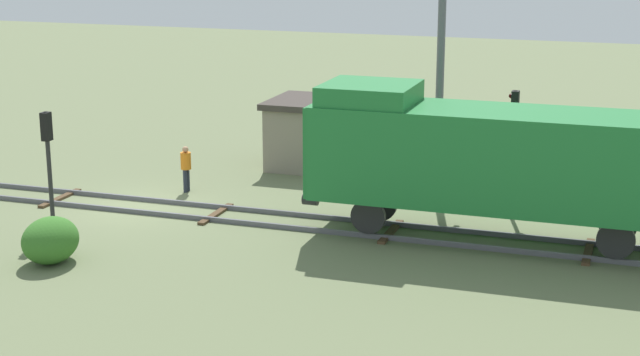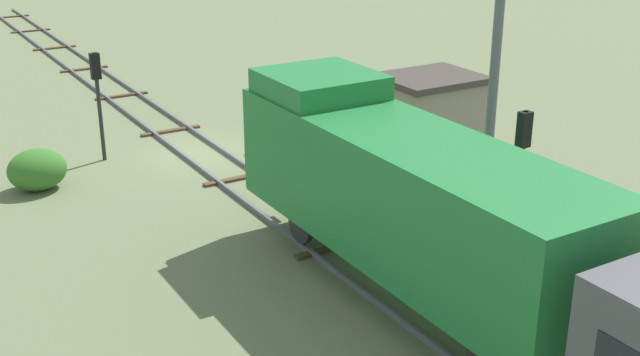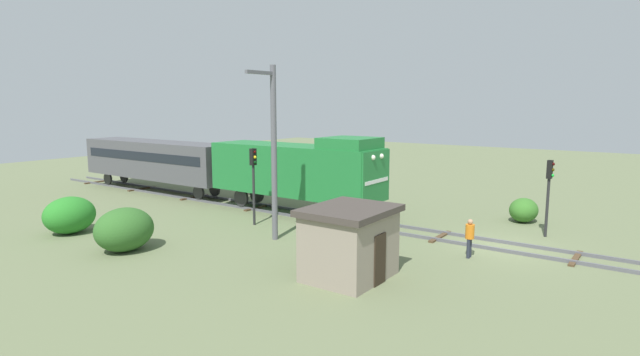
{
  "view_description": "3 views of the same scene",
  "coord_description": "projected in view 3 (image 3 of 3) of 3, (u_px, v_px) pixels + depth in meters",
  "views": [
    {
      "loc": [
        28.78,
        16.51,
        9.56
      ],
      "look_at": [
        1.36,
        7.2,
        1.98
      ],
      "focal_mm": 55.0,
      "sensor_mm": 36.0,
      "label": 1
    },
    {
      "loc": [
        10.47,
        25.77,
        9.68
      ],
      "look_at": [
        0.83,
        9.76,
        2.46
      ],
      "focal_mm": 45.0,
      "sensor_mm": 36.0,
      "label": 2
    },
    {
      "loc": [
        -23.07,
        -6.04,
        6.58
      ],
      "look_at": [
        1.0,
        11.08,
        2.17
      ],
      "focal_mm": 28.0,
      "sensor_mm": 36.0,
      "label": 3
    }
  ],
  "objects": [
    {
      "name": "passenger_car_leading",
      "position": [
        156.0,
        159.0,
        37.2
      ],
      "size": [
        2.84,
        14.0,
        3.66
      ],
      "color": "#4C4C51",
      "rests_on": "railway_track"
    },
    {
      "name": "bush_far",
      "position": [
        70.0,
        215.0,
        25.46
      ],
      "size": [
        2.6,
        2.13,
        1.89
      ],
      "primitive_type": "ellipsoid",
      "color": "#287B26",
      "rests_on": "ground"
    },
    {
      "name": "traffic_signal_near",
      "position": [
        549.0,
        184.0,
        24.52
      ],
      "size": [
        0.32,
        0.34,
        3.85
      ],
      "color": "#262628",
      "rests_on": "ground"
    },
    {
      "name": "locomotive",
      "position": [
        297.0,
        169.0,
        29.51
      ],
      "size": [
        2.9,
        11.6,
        4.6
      ],
      "color": "#1E7233",
      "rests_on": "railway_track"
    },
    {
      "name": "bush_mid",
      "position": [
        303.0,
        174.0,
        41.03
      ],
      "size": [
        2.28,
        1.86,
        1.66
      ],
      "primitive_type": "ellipsoid",
      "color": "#267E26",
      "rests_on": "ground"
    },
    {
      "name": "worker_near_track",
      "position": [
        470.0,
        235.0,
        21.38
      ],
      "size": [
        0.38,
        0.38,
        1.7
      ],
      "rotation": [
        0.0,
        0.0,
        3.58
      ],
      "color": "#262B38",
      "rests_on": "ground"
    },
    {
      "name": "bush_near",
      "position": [
        124.0,
        230.0,
        22.39
      ],
      "size": [
        2.71,
        2.22,
        1.97
      ],
      "primitive_type": "ellipsoid",
      "color": "#2F6226",
      "rests_on": "ground"
    },
    {
      "name": "railway_track",
      "position": [
        503.0,
        246.0,
        23.01
      ],
      "size": [
        2.4,
        72.95,
        0.16
      ],
      "color": "#595960",
      "rests_on": "ground"
    },
    {
      "name": "bush_back",
      "position": [
        524.0,
        210.0,
        27.93
      ],
      "size": [
        1.86,
        1.52,
        1.35
      ],
      "primitive_type": "ellipsoid",
      "color": "#356F26",
      "rests_on": "ground"
    },
    {
      "name": "traffic_signal_mid",
      "position": [
        253.0,
        172.0,
        26.94
      ],
      "size": [
        0.32,
        0.34,
        4.2
      ],
      "color": "#262628",
      "rests_on": "ground"
    },
    {
      "name": "relay_hut",
      "position": [
        349.0,
        242.0,
        18.87
      ],
      "size": [
        3.5,
        2.9,
        2.74
      ],
      "color": "gray",
      "rests_on": "ground"
    },
    {
      "name": "catenary_mast",
      "position": [
        273.0,
        149.0,
        23.75
      ],
      "size": [
        1.94,
        0.28,
        8.38
      ],
      "color": "#595960",
      "rests_on": "ground"
    },
    {
      "name": "ground_plane",
      "position": [
        503.0,
        248.0,
        23.02
      ],
      "size": [
        109.42,
        109.42,
        0.0
      ],
      "primitive_type": "plane",
      "color": "#66704C"
    }
  ]
}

